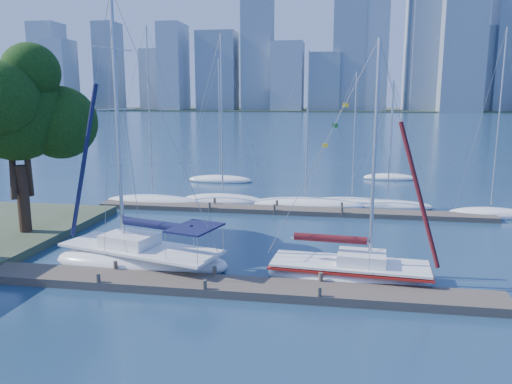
# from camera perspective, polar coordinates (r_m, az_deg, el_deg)

# --- Properties ---
(ground) EXTENTS (700.00, 700.00, 0.00)m
(ground) POSITION_cam_1_polar(r_m,az_deg,el_deg) (23.40, -5.28, -11.06)
(ground) COLOR #162948
(ground) RESTS_ON ground
(near_dock) EXTENTS (26.00, 2.00, 0.40)m
(near_dock) POSITION_cam_1_polar(r_m,az_deg,el_deg) (23.33, -5.28, -10.61)
(near_dock) COLOR #473E34
(near_dock) RESTS_ON ground
(far_dock) EXTENTS (30.00, 1.80, 0.36)m
(far_dock) POSITION_cam_1_polar(r_m,az_deg,el_deg) (38.12, 3.73, -2.12)
(far_dock) COLOR #473E34
(far_dock) RESTS_ON ground
(far_shore) EXTENTS (800.00, 100.00, 1.50)m
(far_shore) POSITION_cam_1_polar(r_m,az_deg,el_deg) (341.14, 8.59, 9.24)
(far_shore) COLOR #38472D
(far_shore) RESTS_ON ground
(tree) EXTENTS (8.53, 7.80, 11.76)m
(tree) POSITION_cam_1_polar(r_m,az_deg,el_deg) (33.10, -25.76, 8.58)
(tree) COLOR black
(tree) RESTS_ON ground
(sailboat_navy) EXTENTS (9.78, 5.47, 14.47)m
(sailboat_navy) POSITION_cam_1_polar(r_m,az_deg,el_deg) (26.55, -13.08, -6.19)
(sailboat_navy) COLOR white
(sailboat_navy) RESTS_ON ground
(sailboat_maroon) EXTENTS (8.14, 3.23, 11.78)m
(sailboat_maroon) POSITION_cam_1_polar(r_m,az_deg,el_deg) (24.44, 10.69, -7.93)
(sailboat_maroon) COLOR white
(sailboat_maroon) RESTS_ON ground
(bg_boat_0) EXTENTS (8.15, 3.11, 14.51)m
(bg_boat_0) POSITION_cam_1_polar(r_m,az_deg,el_deg) (42.01, -11.70, -0.98)
(bg_boat_0) COLOR white
(bg_boat_0) RESTS_ON ground
(bg_boat_1) EXTENTS (7.40, 3.85, 13.95)m
(bg_boat_1) POSITION_cam_1_polar(r_m,az_deg,el_deg) (41.34, -3.82, -0.94)
(bg_boat_1) COLOR white
(bg_boat_1) RESTS_ON ground
(bg_boat_2) EXTENTS (9.18, 2.54, 12.55)m
(bg_boat_2) POSITION_cam_1_polar(r_m,az_deg,el_deg) (40.08, 5.73, -1.40)
(bg_boat_2) COLOR white
(bg_boat_2) RESTS_ON ground
(bg_boat_3) EXTENTS (7.76, 2.84, 10.95)m
(bg_boat_3) POSITION_cam_1_polar(r_m,az_deg,el_deg) (41.08, 10.91, -1.28)
(bg_boat_3) COLOR white
(bg_boat_3) RESTS_ON ground
(bg_boat_4) EXTENTS (7.35, 4.23, 10.27)m
(bg_boat_4) POSITION_cam_1_polar(r_m,az_deg,el_deg) (41.06, 14.76, -1.47)
(bg_boat_4) COLOR white
(bg_boat_4) RESTS_ON ground
(bg_boat_5) EXTENTS (6.30, 4.19, 13.75)m
(bg_boat_5) POSITION_cam_1_polar(r_m,az_deg,el_deg) (40.66, 25.22, -2.20)
(bg_boat_5) COLOR white
(bg_boat_5) RESTS_ON ground
(bg_boat_6) EXTENTS (6.84, 2.57, 12.81)m
(bg_boat_6) POSITION_cam_1_polar(r_m,az_deg,el_deg) (52.03, -4.11, 1.45)
(bg_boat_6) COLOR white
(bg_boat_6) RESTS_ON ground
(bg_boat_7) EXTENTS (5.73, 2.69, 10.24)m
(bg_boat_7) POSITION_cam_1_polar(r_m,az_deg,el_deg) (55.27, 15.03, 1.62)
(bg_boat_7) COLOR white
(bg_boat_7) RESTS_ON ground
(skyline) EXTENTS (502.70, 51.31, 111.50)m
(skyline) POSITION_cam_1_polar(r_m,az_deg,el_deg) (312.72, 12.41, 15.35)
(skyline) COLOR #7D8FA2
(skyline) RESTS_ON ground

